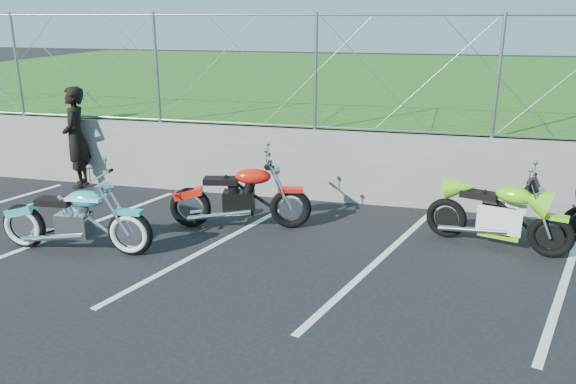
% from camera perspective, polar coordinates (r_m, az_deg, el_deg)
% --- Properties ---
extents(ground, '(90.00, 90.00, 0.00)m').
position_cam_1_polar(ground, '(7.58, -10.10, -8.17)').
color(ground, black).
rests_on(ground, ground).
extents(retaining_wall, '(30.00, 0.22, 1.30)m').
position_cam_1_polar(retaining_wall, '(10.46, -2.69, 3.13)').
color(retaining_wall, slate).
rests_on(retaining_wall, ground).
extents(grass_field, '(30.00, 20.00, 1.30)m').
position_cam_1_polar(grass_field, '(20.09, 5.42, 10.07)').
color(grass_field, '#205316').
rests_on(grass_field, ground).
extents(chain_link_fence, '(28.00, 0.03, 2.00)m').
position_cam_1_polar(chain_link_fence, '(10.18, -2.83, 12.17)').
color(chain_link_fence, gray).
rests_on(chain_link_fence, retaining_wall).
extents(parking_lines, '(18.29, 4.31, 0.01)m').
position_cam_1_polar(parking_lines, '(8.09, 0.61, -6.14)').
color(parking_lines, silver).
rests_on(parking_lines, ground).
extents(cruiser_turquoise, '(2.31, 0.73, 1.14)m').
position_cam_1_polar(cruiser_turquoise, '(8.51, -20.62, -2.81)').
color(cruiser_turquoise, black).
rests_on(cruiser_turquoise, ground).
extents(naked_orange, '(2.23, 0.76, 1.12)m').
position_cam_1_polar(naked_orange, '(8.88, -4.68, -0.70)').
color(naked_orange, black).
rests_on(naked_orange, ground).
extents(sportbike_green, '(2.02, 0.83, 1.08)m').
position_cam_1_polar(sportbike_green, '(8.67, 20.69, -2.40)').
color(sportbike_green, black).
rests_on(sportbike_green, ground).
extents(person_standing, '(0.71, 0.84, 1.96)m').
position_cam_1_polar(person_standing, '(11.69, -20.76, 5.20)').
color(person_standing, black).
rests_on(person_standing, ground).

